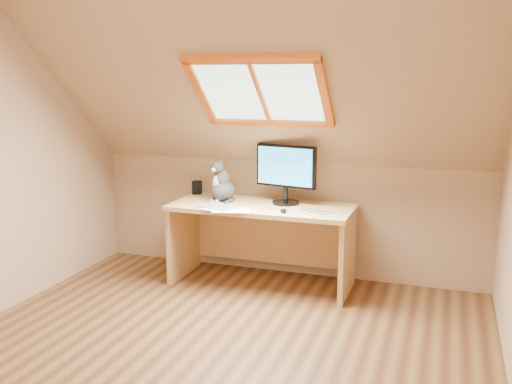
% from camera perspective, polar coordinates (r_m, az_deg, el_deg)
% --- Properties ---
extents(ground, '(3.50, 3.50, 0.00)m').
position_cam_1_polar(ground, '(3.71, -4.89, -16.30)').
color(ground, brown).
rests_on(ground, ground).
extents(room_shell, '(3.52, 3.52, 2.41)m').
position_cam_1_polar(room_shell, '(3.22, -5.99, 6.14)').
color(room_shell, tan).
rests_on(room_shell, ground).
extents(desk, '(1.51, 0.66, 0.69)m').
position_cam_1_polar(desk, '(4.84, 0.83, -3.62)').
color(desk, '#E0A86A').
rests_on(desk, ground).
extents(monitor, '(0.53, 0.23, 0.49)m').
position_cam_1_polar(monitor, '(4.72, 3.00, 2.18)').
color(monitor, black).
rests_on(monitor, desk).
extents(cat, '(0.29, 0.31, 0.38)m').
position_cam_1_polar(cat, '(4.87, -3.42, 0.66)').
color(cat, '#4A4541').
rests_on(cat, desk).
extents(desk_speaker, '(0.10, 0.10, 0.12)m').
position_cam_1_polar(desk_speaker, '(5.20, -5.93, 0.45)').
color(desk_speaker, black).
rests_on(desk_speaker, desk).
extents(graphics_tablet, '(0.36, 0.30, 0.01)m').
position_cam_1_polar(graphics_tablet, '(4.65, -3.68, -1.43)').
color(graphics_tablet, '#B2B2B7').
rests_on(graphics_tablet, desk).
extents(mouse, '(0.08, 0.10, 0.03)m').
position_cam_1_polar(mouse, '(4.46, 2.76, -1.88)').
color(mouse, black).
rests_on(mouse, desk).
extents(papers, '(0.33, 0.27, 0.00)m').
position_cam_1_polar(papers, '(4.54, -2.18, -1.81)').
color(papers, white).
rests_on(papers, desk).
extents(cables, '(0.51, 0.26, 0.01)m').
position_cam_1_polar(cables, '(4.51, 4.85, -1.89)').
color(cables, silver).
rests_on(cables, desk).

